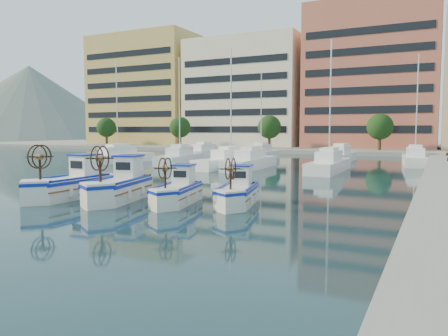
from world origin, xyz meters
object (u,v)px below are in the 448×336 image
fishing_boat_b (120,185)px  fishing_boat_d (238,191)px  fishing_boat_c (178,190)px  fishing_boat_a (71,183)px

fishing_boat_b → fishing_boat_d: bearing=0.4°
fishing_boat_c → fishing_boat_d: size_ratio=1.00×
fishing_boat_a → fishing_boat_b: 2.97m
fishing_boat_a → fishing_boat_c: fishing_boat_a is taller
fishing_boat_a → fishing_boat_b: (2.92, 0.53, -0.01)m
fishing_boat_a → fishing_boat_c: 6.31m
fishing_boat_b → fishing_boat_d: size_ratio=1.22×
fishing_boat_a → fishing_boat_c: bearing=9.1°
fishing_boat_a → fishing_boat_d: bearing=12.6°
fishing_boat_c → fishing_boat_a: bearing=176.8°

